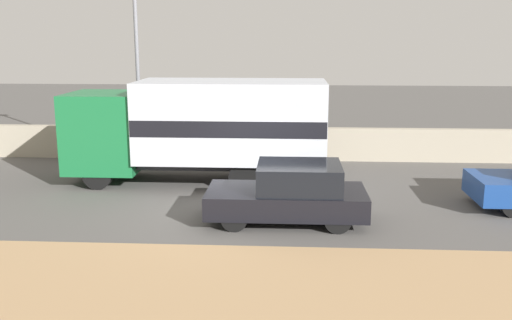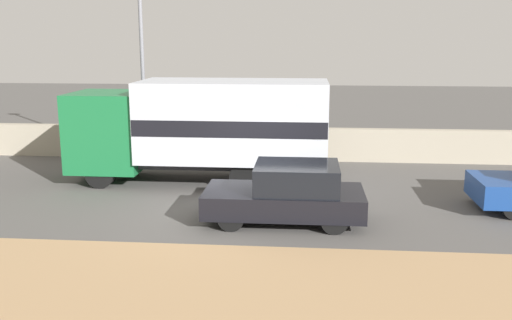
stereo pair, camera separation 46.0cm
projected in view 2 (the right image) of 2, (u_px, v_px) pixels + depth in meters
ground_plane at (250, 213)px, 14.83m from camera, size 80.00×80.00×0.00m
dirt_shoulder_foreground at (222, 298)px, 9.95m from camera, size 60.00×5.00×0.04m
stone_wall_backdrop at (267, 144)px, 21.12m from camera, size 60.00×0.35×1.21m
street_lamp at (141, 33)px, 20.15m from camera, size 0.56×0.28×8.11m
box_truck at (206, 125)px, 17.61m from camera, size 7.91×2.59×3.17m
car_hatchback at (288, 194)px, 13.97m from camera, size 3.90×1.87×1.46m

